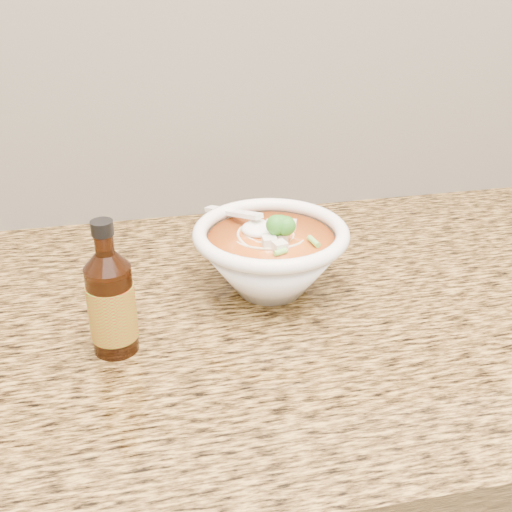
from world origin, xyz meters
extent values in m
cube|color=beige|center=(0.00, 1.99, 1.15)|extent=(4.00, 0.02, 0.50)
cube|color=olive|center=(0.00, 1.68, 0.88)|extent=(4.00, 0.68, 0.04)
cylinder|color=white|center=(-0.06, 1.71, 0.90)|extent=(0.08, 0.08, 0.01)
torus|color=white|center=(-0.06, 1.71, 0.98)|extent=(0.21, 0.21, 0.02)
torus|color=beige|center=(-0.06, 1.72, 0.98)|extent=(0.07, 0.07, 0.00)
torus|color=beige|center=(-0.05, 1.70, 0.98)|extent=(0.09, 0.09, 0.00)
torus|color=beige|center=(-0.07, 1.70, 0.97)|extent=(0.08, 0.08, 0.00)
torus|color=beige|center=(-0.05, 1.70, 0.97)|extent=(0.10, 0.10, 0.00)
torus|color=beige|center=(-0.07, 1.70, 0.97)|extent=(0.12, 0.12, 0.00)
torus|color=beige|center=(-0.06, 1.70, 0.97)|extent=(0.07, 0.07, 0.00)
cube|color=silver|center=(-0.04, 1.69, 0.98)|extent=(0.02, 0.02, 0.01)
cube|color=silver|center=(-0.01, 1.70, 0.98)|extent=(0.02, 0.02, 0.02)
cube|color=silver|center=(-0.02, 1.69, 0.98)|extent=(0.02, 0.02, 0.02)
cube|color=silver|center=(-0.10, 1.71, 0.98)|extent=(0.03, 0.03, 0.02)
cube|color=silver|center=(-0.03, 1.72, 0.98)|extent=(0.02, 0.02, 0.01)
cube|color=silver|center=(-0.02, 1.75, 0.98)|extent=(0.02, 0.02, 0.02)
cube|color=silver|center=(-0.06, 1.69, 0.98)|extent=(0.02, 0.02, 0.02)
ellipsoid|color=#196014|center=(-0.05, 1.70, 1.00)|extent=(0.04, 0.04, 0.03)
cylinder|color=#77CF4F|center=(-0.09, 1.66, 0.98)|extent=(0.02, 0.02, 0.01)
cylinder|color=#77CF4F|center=(0.00, 1.72, 0.98)|extent=(0.01, 0.02, 0.01)
cylinder|color=#77CF4F|center=(-0.02, 1.72, 0.98)|extent=(0.01, 0.02, 0.01)
cylinder|color=#77CF4F|center=(-0.02, 1.74, 0.98)|extent=(0.02, 0.02, 0.01)
ellipsoid|color=white|center=(-0.07, 1.73, 0.98)|extent=(0.05, 0.05, 0.02)
cube|color=white|center=(-0.10, 1.78, 0.99)|extent=(0.07, 0.10, 0.03)
cylinder|color=black|center=(-0.26, 1.62, 0.95)|extent=(0.06, 0.06, 0.11)
cylinder|color=black|center=(-0.26, 1.62, 1.04)|extent=(0.02, 0.02, 0.02)
cylinder|color=black|center=(-0.26, 1.62, 1.06)|extent=(0.03, 0.03, 0.02)
cylinder|color=red|center=(-0.26, 1.62, 0.95)|extent=(0.06, 0.06, 0.07)
camera|label=1|loc=(-0.23, 0.98, 1.35)|focal=45.00mm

